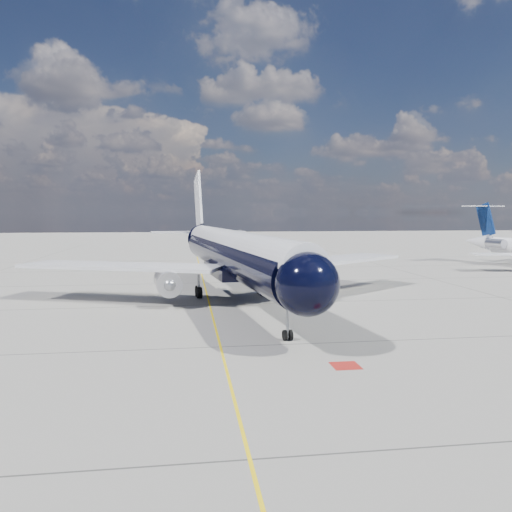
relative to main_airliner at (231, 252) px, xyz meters
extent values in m
plane|color=gray|center=(-2.43, 15.41, -4.60)|extent=(320.00, 320.00, 0.00)
cube|color=yellow|center=(-2.43, 10.41, -4.59)|extent=(0.16, 160.00, 0.01)
cube|color=maroon|center=(4.37, -24.59, -4.59)|extent=(1.60, 1.60, 0.01)
cylinder|color=black|center=(0.17, -1.42, -0.20)|extent=(8.71, 39.94, 3.97)
sphere|color=black|center=(2.68, -22.18, -0.20)|extent=(4.42, 4.42, 3.97)
cone|color=black|center=(-2.77, 22.99, 0.42)|extent=(4.82, 7.75, 3.97)
cylinder|color=white|center=(0.17, -1.42, 0.79)|extent=(8.09, 41.91, 3.10)
cube|color=black|center=(2.70, -22.39, 0.37)|extent=(2.64, 1.55, 0.58)
cube|color=white|center=(-10.92, -1.17, -1.15)|extent=(20.62, 12.12, 0.33)
cube|color=white|center=(10.89, 1.46, -1.15)|extent=(19.47, 15.77, 0.33)
cube|color=black|center=(0.17, -1.42, -1.67)|extent=(5.61, 10.91, 1.05)
cylinder|color=#BABAC2|center=(-6.33, -4.31, -2.35)|extent=(2.90, 5.06, 2.34)
cylinder|color=#BABAC2|center=(7.17, -2.68, -2.35)|extent=(2.90, 5.06, 2.34)
sphere|color=gray|center=(-6.07, -6.49, -2.35)|extent=(1.28, 1.28, 1.15)
sphere|color=gray|center=(7.43, -4.86, -2.35)|extent=(1.28, 1.28, 1.15)
cube|color=white|center=(-6.35, -4.10, -1.56)|extent=(0.63, 3.35, 1.15)
cube|color=white|center=(7.15, -2.47, -1.56)|extent=(0.63, 3.35, 1.15)
cube|color=white|center=(-2.71, 22.47, 5.76)|extent=(1.13, 6.63, 8.92)
cube|color=white|center=(-2.77, 22.99, 1.26)|extent=(13.90, 4.95, 0.23)
cylinder|color=gray|center=(2.24, -18.55, -3.29)|extent=(0.21, 0.21, 2.20)
cylinder|color=black|center=(2.03, -18.58, -4.23)|extent=(0.27, 0.75, 0.73)
cylinder|color=black|center=(2.45, -18.52, -4.23)|extent=(0.27, 0.75, 0.73)
cylinder|color=gray|center=(-3.34, -0.26, -3.19)|extent=(0.30, 0.30, 1.99)
cylinder|color=gray|center=(3.31, 0.54, -3.19)|extent=(0.30, 0.30, 1.99)
cylinder|color=black|center=(-3.27, -0.83, -4.02)|extent=(0.61, 1.20, 1.15)
cylinder|color=black|center=(-3.41, 0.31, -4.02)|extent=(0.61, 1.20, 1.15)
cylinder|color=black|center=(3.37, -0.03, -4.02)|extent=(0.61, 1.20, 1.15)
cylinder|color=black|center=(3.24, 1.11, -4.02)|extent=(0.61, 1.20, 1.15)
cone|color=white|center=(47.17, 31.22, -1.02)|extent=(4.06, 5.67, 2.76)
cylinder|color=#BABAC2|center=(46.66, 25.22, -1.02)|extent=(2.38, 3.56, 1.53)
cube|color=white|center=(47.15, 25.37, -1.02)|extent=(1.43, 1.85, 0.18)
cube|color=white|center=(50.29, 26.27, -1.02)|extent=(1.43, 1.85, 0.18)
cube|color=#0B1F4D|center=(47.59, 29.74, 2.81)|extent=(1.42, 4.19, 6.26)
cube|color=white|center=(47.42, 30.33, 5.26)|extent=(8.42, 4.22, 0.16)
camera|label=1|loc=(-4.58, -51.39, 4.12)|focal=35.00mm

